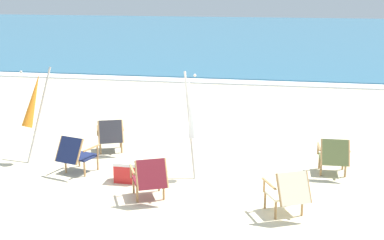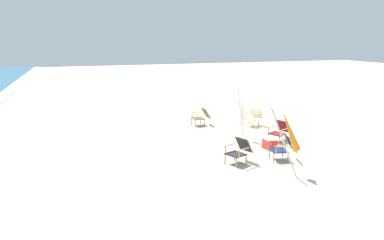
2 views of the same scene
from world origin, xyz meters
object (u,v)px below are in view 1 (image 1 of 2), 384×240
at_px(beach_chair_back_right, 288,192).
at_px(beach_chair_back_left, 111,135).
at_px(umbrella_furled_orange, 33,101).
at_px(umbrella_furled_white, 191,109).
at_px(beach_chair_far_center, 334,155).
at_px(cooler_box, 128,171).
at_px(beach_chair_front_right, 76,154).
at_px(beach_chair_mid_center, 150,177).

relative_size(beach_chair_back_right, beach_chair_back_left, 0.99).
distance_m(beach_chair_back_left, umbrella_furled_orange, 1.81).
bearing_deg(umbrella_furled_white, beach_chair_back_right, -39.26).
distance_m(beach_chair_far_center, cooler_box, 4.03).
relative_size(beach_chair_back_left, cooler_box, 1.87).
bearing_deg(beach_chair_back_left, umbrella_furled_white, -28.25).
bearing_deg(umbrella_furled_orange, beach_chair_far_center, 1.87).
xyz_separation_m(beach_chair_back_left, cooler_box, (0.93, -1.63, -0.22)).
bearing_deg(cooler_box, beach_chair_back_right, -18.80).
bearing_deg(beach_chair_back_right, beach_chair_front_right, 163.68).
distance_m(beach_chair_front_right, umbrella_furled_white, 2.47).
height_order(beach_chair_mid_center, beach_chair_back_left, beach_chair_mid_center).
distance_m(beach_chair_far_center, umbrella_furled_white, 2.95).
bearing_deg(beach_chair_back_left, beach_chair_back_right, -33.89).
height_order(beach_chair_far_center, beach_chair_back_left, beach_chair_back_left).
relative_size(beach_chair_mid_center, beach_chair_far_center, 1.17).
bearing_deg(beach_chair_far_center, beach_chair_front_right, -169.99).
bearing_deg(beach_chair_mid_center, umbrella_furled_white, 70.41).
height_order(umbrella_furled_orange, cooler_box, umbrella_furled_orange).
bearing_deg(umbrella_furled_orange, beach_chair_back_right, -19.54).
relative_size(beach_chair_mid_center, umbrella_furled_white, 0.45).
xyz_separation_m(beach_chair_mid_center, beach_chair_back_right, (2.38, -0.22, 0.00)).
bearing_deg(beach_chair_back_right, umbrella_furled_white, 140.74).
xyz_separation_m(beach_chair_back_right, cooler_box, (-3.04, 1.03, -0.23)).
relative_size(beach_chair_back_right, umbrella_furled_white, 0.44).
bearing_deg(beach_chair_back_right, umbrella_furled_orange, 160.46).
bearing_deg(umbrella_furled_orange, cooler_box, -20.51).
relative_size(beach_chair_far_center, umbrella_furled_orange, 0.40).
xyz_separation_m(beach_chair_front_right, beach_chair_back_left, (0.21, 1.44, -0.00)).
bearing_deg(beach_chair_back_left, beach_chair_mid_center, -57.07).
bearing_deg(beach_chair_front_right, umbrella_furled_orange, 150.19).
distance_m(beach_chair_front_right, cooler_box, 1.17).
xyz_separation_m(beach_chair_far_center, umbrella_furled_orange, (-6.20, -0.20, 0.87)).
bearing_deg(beach_chair_far_center, cooler_box, -164.54).
relative_size(beach_chair_mid_center, beach_chair_back_right, 1.02).
height_order(beach_chair_far_center, umbrella_furled_orange, umbrella_furled_orange).
distance_m(umbrella_furled_white, umbrella_furled_orange, 3.48).
distance_m(beach_chair_front_right, beach_chair_back_left, 1.46).
xyz_separation_m(beach_chair_far_center, cooler_box, (-3.88, -1.07, -0.22)).
bearing_deg(beach_chair_front_right, beach_chair_far_center, 10.01).
height_order(beach_chair_front_right, beach_chair_back_right, beach_chair_back_right).
relative_size(beach_chair_back_right, umbrella_furled_orange, 0.46).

